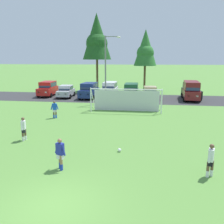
# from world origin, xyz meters

# --- Properties ---
(ground_plane) EXTENTS (400.00, 400.00, 0.00)m
(ground_plane) POSITION_xyz_m (0.00, 15.00, 0.00)
(ground_plane) COLOR #598C3D
(parking_lot_strip) EXTENTS (52.00, 8.40, 0.01)m
(parking_lot_strip) POSITION_xyz_m (0.00, 25.96, 0.00)
(parking_lot_strip) COLOR #333335
(parking_lot_strip) RESTS_ON ground
(soccer_ball) EXTENTS (0.22, 0.22, 0.22)m
(soccer_ball) POSITION_xyz_m (1.91, 5.85, 0.11)
(soccer_ball) COLOR white
(soccer_ball) RESTS_ON ground
(soccer_goal) EXTENTS (7.44, 1.95, 2.57)m
(soccer_goal) POSITION_xyz_m (1.33, 17.51, 1.29)
(soccer_goal) COLOR white
(soccer_goal) RESTS_ON ground
(player_striker_near) EXTENTS (0.69, 0.41, 1.64)m
(player_striker_near) POSITION_xyz_m (-0.80, 3.08, 0.82)
(player_striker_near) COLOR #936B4C
(player_striker_near) RESTS_ON ground
(player_midfield_center) EXTENTS (0.42, 0.69, 1.64)m
(player_midfield_center) POSITION_xyz_m (6.52, 3.31, 0.82)
(player_midfield_center) COLOR brown
(player_midfield_center) RESTS_ON ground
(player_defender_far) EXTENTS (0.74, 0.37, 1.64)m
(player_defender_far) POSITION_xyz_m (-5.10, 13.51, 0.82)
(player_defender_far) COLOR brown
(player_defender_far) RESTS_ON ground
(player_winger_left) EXTENTS (0.32, 0.75, 1.64)m
(player_winger_left) POSITION_xyz_m (-4.82, 7.02, 0.82)
(player_winger_left) COLOR brown
(player_winger_left) RESTS_ON ground
(parked_car_slot_far_left) EXTENTS (2.33, 4.70, 2.16)m
(parked_car_slot_far_left) POSITION_xyz_m (-11.20, 26.66, 1.11)
(parked_car_slot_far_left) COLOR red
(parked_car_slot_far_left) RESTS_ON ground
(parked_car_slot_left) EXTENTS (2.27, 4.32, 1.72)m
(parked_car_slot_left) POSITION_xyz_m (-8.11, 25.82, 0.88)
(parked_car_slot_left) COLOR #B2B2BC
(parked_car_slot_left) RESTS_ON ground
(parked_car_slot_center_left) EXTENTS (2.30, 4.68, 2.16)m
(parked_car_slot_center_left) POSITION_xyz_m (-4.60, 25.47, 1.11)
(parked_car_slot_center_left) COLOR navy
(parked_car_slot_center_left) RESTS_ON ground
(parked_car_slot_center) EXTENTS (2.19, 4.63, 2.16)m
(parked_car_slot_center) POSITION_xyz_m (-1.87, 27.18, 1.11)
(parked_car_slot_center) COLOR silver
(parked_car_slot_center) RESTS_ON ground
(parked_car_slot_center_right) EXTENTS (2.14, 4.60, 2.16)m
(parked_car_slot_center_right) POSITION_xyz_m (1.38, 25.38, 1.11)
(parked_car_slot_center_right) COLOR #194C2D
(parked_car_slot_center_right) RESTS_ON ground
(parked_car_slot_right) EXTENTS (2.25, 4.31, 1.72)m
(parked_car_slot_right) POSITION_xyz_m (3.94, 26.00, 0.88)
(parked_car_slot_right) COLOR tan
(parked_car_slot_right) RESTS_ON ground
(parked_car_slot_far_right) EXTENTS (2.34, 4.70, 2.16)m
(parked_car_slot_far_right) POSITION_xyz_m (9.64, 26.99, 1.11)
(parked_car_slot_far_right) COLOR black
(parked_car_slot_far_right) RESTS_ON ground
(parked_car_slot_end) EXTENTS (2.47, 4.93, 2.52)m
(parked_car_slot_end) POSITION_xyz_m (9.42, 25.77, 1.34)
(parked_car_slot_end) COLOR maroon
(parked_car_slot_end) RESTS_ON ground
(tree_left_edge) EXTENTS (4.80, 4.80, 12.81)m
(tree_left_edge) POSITION_xyz_m (-5.00, 33.44, 8.82)
(tree_left_edge) COLOR brown
(tree_left_edge) RESTS_ON ground
(tree_mid_left) EXTENTS (3.86, 3.86, 10.30)m
(tree_mid_left) POSITION_xyz_m (3.07, 34.79, 7.08)
(tree_mid_left) COLOR brown
(tree_mid_left) RESTS_ON ground
(street_lamp) EXTENTS (2.00, 0.32, 8.19)m
(street_lamp) POSITION_xyz_m (-1.46, 21.96, 4.24)
(street_lamp) COLOR slate
(street_lamp) RESTS_ON ground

